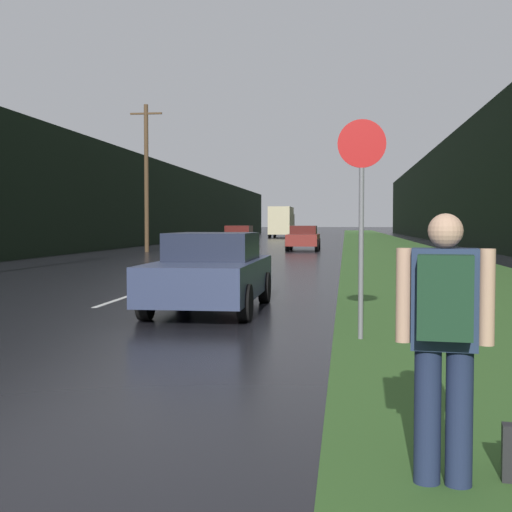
% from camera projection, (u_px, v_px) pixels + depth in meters
% --- Properties ---
extents(grass_verge, '(6.00, 240.00, 0.02)m').
position_uv_depth(grass_verge, '(396.00, 251.00, 40.52)').
color(grass_verge, '#386028').
rests_on(grass_verge, ground_plane).
extents(lane_stripe_c, '(0.12, 3.00, 0.01)m').
position_uv_depth(lane_stripe_c, '(119.00, 299.00, 15.02)').
color(lane_stripe_c, silver).
rests_on(lane_stripe_c, ground_plane).
extents(lane_stripe_d, '(0.12, 3.00, 0.01)m').
position_uv_depth(lane_stripe_d, '(190.00, 275.00, 21.96)').
color(lane_stripe_d, silver).
rests_on(lane_stripe_d, ground_plane).
extents(lane_stripe_e, '(0.12, 3.00, 0.01)m').
position_uv_depth(lane_stripe_e, '(228.00, 263.00, 28.89)').
color(lane_stripe_e, silver).
rests_on(lane_stripe_e, ground_plane).
extents(lane_stripe_f, '(0.12, 3.00, 0.01)m').
position_uv_depth(lane_stripe_f, '(250.00, 255.00, 35.83)').
color(lane_stripe_f, silver).
rests_on(lane_stripe_f, ground_plane).
extents(treeline_far_side, '(2.00, 140.00, 6.49)m').
position_uv_depth(treeline_far_side, '(137.00, 201.00, 52.55)').
color(treeline_far_side, black).
rests_on(treeline_far_side, ground_plane).
extents(treeline_near_side, '(2.00, 140.00, 8.34)m').
position_uv_depth(treeline_near_side, '(474.00, 186.00, 49.50)').
color(treeline_near_side, black).
rests_on(treeline_near_side, ground_plane).
extents(utility_pole_far, '(1.80, 0.24, 8.19)m').
position_uv_depth(utility_pole_far, '(146.00, 176.00, 39.66)').
color(utility_pole_far, '#4C3823').
rests_on(utility_pole_far, ground_plane).
extents(stop_sign, '(0.66, 0.07, 3.02)m').
position_uv_depth(stop_sign, '(361.00, 207.00, 9.70)').
color(stop_sign, slate).
rests_on(stop_sign, ground_plane).
extents(hitchhiker_with_backpack, '(0.58, 0.44, 1.67)m').
position_uv_depth(hitchhiker_with_backpack, '(444.00, 332.00, 4.26)').
color(hitchhiker_with_backpack, '#1E2847').
rests_on(hitchhiker_with_backpack, ground_plane).
extents(car_passing_near, '(1.87, 4.56, 1.43)m').
position_uv_depth(car_passing_near, '(211.00, 272.00, 13.13)').
color(car_passing_near, '#2D3856').
rests_on(car_passing_near, ground_plane).
extents(car_passing_far, '(1.88, 4.58, 1.46)m').
position_uv_depth(car_passing_far, '(303.00, 238.00, 41.82)').
color(car_passing_far, maroon).
rests_on(car_passing_far, ground_plane).
extents(car_oncoming, '(2.01, 4.47, 1.45)m').
position_uv_depth(car_oncoming, '(239.00, 236.00, 47.49)').
color(car_oncoming, maroon).
rests_on(car_oncoming, ground_plane).
extents(delivery_truck, '(2.49, 8.37, 3.40)m').
position_uv_depth(delivery_truck, '(282.00, 221.00, 79.12)').
color(delivery_truck, '#6E684F').
rests_on(delivery_truck, ground_plane).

